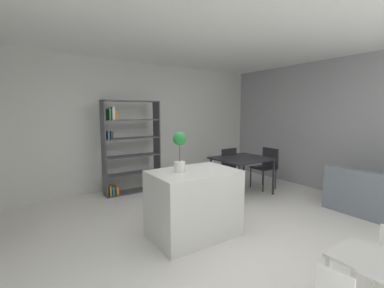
{
  "coord_description": "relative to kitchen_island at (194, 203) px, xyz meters",
  "views": [
    {
      "loc": [
        -2.15,
        -2.66,
        1.69
      ],
      "look_at": [
        -0.05,
        0.49,
        1.22
      ],
      "focal_mm": 24.02,
      "sensor_mm": 36.0,
      "label": 1
    }
  ],
  "objects": [
    {
      "name": "open_bookshelf",
      "position": [
        -0.06,
        2.35,
        0.52
      ],
      "size": [
        1.18,
        0.32,
        1.93
      ],
      "color": "#4C4C51",
      "rests_on": "ground_plane"
    },
    {
      "name": "ceiling_slab",
      "position": [
        0.26,
        -0.14,
        2.36
      ],
      "size": [
        6.6,
        5.83,
        0.06
      ],
      "color": "white",
      "rests_on": "ground_plane"
    },
    {
      "name": "dining_table",
      "position": [
        1.86,
        0.97,
        0.23
      ],
      "size": [
        1.09,
        0.97,
        0.76
      ],
      "color": "#232328",
      "rests_on": "ground_plane"
    },
    {
      "name": "dining_chair_window_side",
      "position": [
        2.62,
        0.96,
        0.09
      ],
      "size": [
        0.47,
        0.47,
        0.9
      ],
      "rotation": [
        0.0,
        0.0,
        -1.63
      ],
      "color": "#232328",
      "rests_on": "ground_plane"
    },
    {
      "name": "dining_chair_far",
      "position": [
        1.87,
        1.47,
        0.08
      ],
      "size": [
        0.44,
        0.45,
        0.9
      ],
      "rotation": [
        0.0,
        0.0,
        3.18
      ],
      "color": "#232328",
      "rests_on": "ground_plane"
    },
    {
      "name": "right_partition_gray",
      "position": [
        3.53,
        -0.14,
        0.94
      ],
      "size": [
        0.06,
        5.83,
        2.79
      ],
      "primitive_type": "cube",
      "color": "#9E9EA3",
      "rests_on": "ground_plane"
    },
    {
      "name": "child_table",
      "position": [
        0.53,
        -1.93,
        -0.07
      ],
      "size": [
        0.58,
        0.52,
        0.46
      ],
      "color": "silver",
      "rests_on": "ground_plane"
    },
    {
      "name": "potted_plant_on_island",
      "position": [
        -0.2,
        0.03,
        0.76
      ],
      "size": [
        0.17,
        0.17,
        0.53
      ],
      "color": "white",
      "rests_on": "kitchen_island"
    },
    {
      "name": "back_partition",
      "position": [
        0.26,
        2.74,
        0.94
      ],
      "size": [
        6.6,
        0.06,
        2.79
      ],
      "primitive_type": "cube",
      "color": "silver",
      "rests_on": "ground_plane"
    },
    {
      "name": "kitchen_island",
      "position": [
        0.0,
        0.0,
        0.0
      ],
      "size": [
        1.15,
        0.78,
        0.91
      ],
      "primitive_type": "cube",
      "color": "silver",
      "rests_on": "ground_plane"
    },
    {
      "name": "ground_plane",
      "position": [
        0.26,
        -0.14,
        -0.46
      ],
      "size": [
        9.07,
        9.07,
        0.0
      ],
      "primitive_type": "plane",
      "color": "silver"
    }
  ]
}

